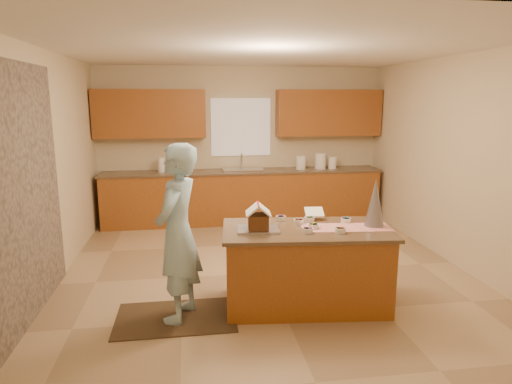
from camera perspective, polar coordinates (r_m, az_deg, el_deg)
floor at (r=5.78m, az=1.29°, el=-10.13°), size 5.50×5.50×0.00m
ceiling at (r=5.39m, az=1.43°, el=17.56°), size 5.50×5.50×0.00m
wall_back at (r=8.13m, az=-1.94°, el=6.06°), size 5.50×5.50×0.00m
wall_front at (r=2.81m, az=10.90°, el=-5.03°), size 5.50×5.50×0.00m
wall_left at (r=5.58m, az=-24.88°, el=2.38°), size 5.50×5.50×0.00m
wall_right at (r=6.34m, az=24.26°, el=3.43°), size 5.50×5.50×0.00m
stone_accent at (r=4.84m, az=-27.15°, el=-0.31°), size 0.00×2.50×2.50m
window_curtain at (r=8.08m, az=-1.93°, el=8.15°), size 1.05×0.03×1.00m
back_counter_base at (r=7.98m, az=-1.65°, el=-0.67°), size 4.80×0.60×0.88m
back_counter_top at (r=7.89m, az=-1.67°, el=2.59°), size 4.85×0.63×0.04m
upper_cabinet_left at (r=7.89m, az=-13.23°, el=9.59°), size 1.85×0.35×0.80m
upper_cabinet_right at (r=8.24m, az=9.12°, el=9.83°), size 1.85×0.35×0.80m
sink at (r=7.89m, az=-1.67°, el=2.52°), size 0.70×0.45×0.12m
faucet at (r=8.04m, az=-1.83°, el=3.92°), size 0.03×0.03×0.28m
island_base at (r=4.83m, az=6.30°, el=-9.58°), size 1.72×0.98×0.80m
island_top at (r=4.69m, az=6.41°, el=-4.79°), size 1.80×1.05×0.04m
table_runner at (r=4.77m, az=11.32°, el=-4.41°), size 0.94×0.41×0.01m
baking_tray at (r=4.59m, az=0.28°, el=-4.72°), size 0.45×0.35×0.02m
cookbook at (r=5.02m, az=7.35°, el=-2.53°), size 0.22×0.18×0.09m
tinsel_tree at (r=4.83m, az=14.77°, el=-1.31°), size 0.22×0.22×0.50m
rug at (r=4.75m, az=-10.07°, el=-15.30°), size 1.18×0.77×0.01m
boy at (r=4.42m, az=-9.83°, el=-5.14°), size 0.61×0.74×1.74m
canister_a at (r=8.06m, az=5.69°, el=3.72°), size 0.17×0.17×0.24m
canister_b at (r=8.15m, az=8.11°, el=3.90°), size 0.19×0.19×0.28m
canister_c at (r=8.22m, az=9.60°, el=3.69°), size 0.15×0.15×0.21m
paper_towel at (r=7.83m, az=-11.82°, el=3.37°), size 0.12×0.12×0.26m
gingerbread_house at (r=4.56m, az=0.28°, el=-3.42°), size 0.27×0.28×0.26m
candy_bowls at (r=4.78m, az=7.27°, el=-3.97°), size 0.79×0.64×0.05m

